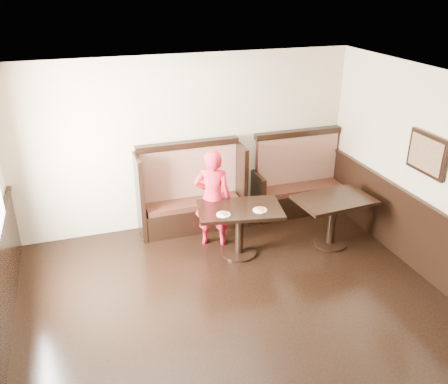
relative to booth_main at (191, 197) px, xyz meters
name	(u,v)px	position (x,y,z in m)	size (l,w,h in m)	color
ground	(269,364)	(0.00, -3.30, -0.53)	(7.00, 7.00, 0.00)	black
room_shell	(235,304)	(-0.30, -3.01, 0.14)	(7.00, 7.00, 7.00)	beige
booth_main	(191,197)	(0.00, 0.00, 0.00)	(1.75, 0.72, 1.45)	black
booth_neighbor	(298,185)	(1.95, 0.00, -0.05)	(1.65, 0.72, 1.45)	black
table_main	(240,219)	(0.46, -1.08, 0.07)	(1.33, 0.97, 0.77)	black
table_neighbor	(333,210)	(1.91, -1.25, 0.06)	(1.19, 0.83, 0.79)	black
child	(213,198)	(0.17, -0.65, 0.25)	(0.57, 0.37, 1.56)	red
pizza_plate_left	(223,214)	(0.16, -1.21, 0.26)	(0.20, 0.20, 0.04)	white
pizza_plate_right	(260,209)	(0.71, -1.24, 0.26)	(0.21, 0.21, 0.04)	white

